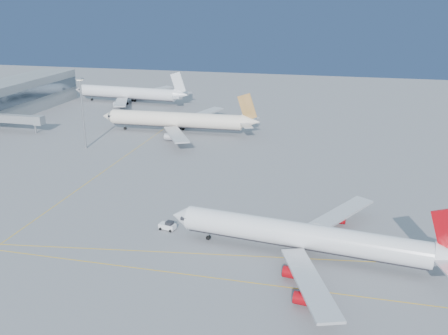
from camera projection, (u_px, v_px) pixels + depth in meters
The scene contains 8 objects.
ground at pixel (196, 240), 108.12m from camera, with size 500.00×500.00×0.00m, color slate.
jet_bridge at pixel (18, 119), 193.26m from camera, with size 23.60×3.60×6.90m.
taxiway_lines at pixel (143, 221), 117.21m from camera, with size 118.86×140.00×0.02m.
airliner_virgin at pixel (308, 237), 99.77m from camera, with size 59.70×53.28×14.73m.
airliner_etihad at pixel (179, 120), 192.59m from camera, with size 63.31×58.56×16.54m.
airliner_third at pixel (130, 93), 246.72m from camera, with size 62.34×57.33×16.72m.
pushback_tug at pixel (168, 226), 112.71m from camera, with size 4.01×2.87×2.09m.
light_mast at pixel (82, 107), 169.54m from camera, with size 2.11×2.11×24.42m.
Camera 1 is at (28.68, -93.11, 49.85)m, focal length 40.00 mm.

